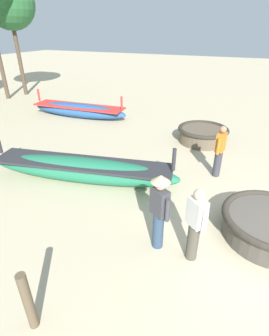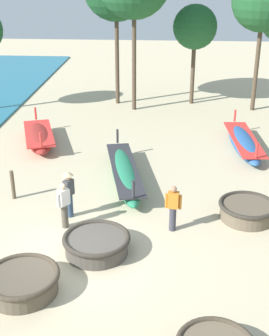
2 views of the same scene
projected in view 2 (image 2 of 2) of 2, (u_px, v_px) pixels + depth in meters
name	position (u px, v px, depth m)	size (l,w,h in m)	color
ground_plane	(79.00, 257.00, 13.70)	(80.00, 80.00, 0.00)	#C6B793
coracle_far_left	(22.00, 282.00, 12.16)	(1.99, 1.99, 0.58)	brown
coracle_front_right	(97.00, 243.00, 13.80)	(2.02, 2.02, 0.57)	#4C473F
coracle_center	(247.00, 210.00, 15.62)	(1.92, 1.92, 0.59)	brown
long_boat_ochre_hull	(244.00, 143.00, 21.24)	(1.35, 5.06, 1.20)	#285693
long_boat_green_hull	(39.00, 137.00, 21.88)	(2.41, 4.26, 1.25)	maroon
long_boat_blue_hull	(124.00, 173.00, 18.23)	(2.04, 5.66, 1.25)	#237551
fisherman_standing_left	(173.00, 207.00, 14.74)	(0.53, 0.27, 1.57)	#383842
fisherman_crouching	(64.00, 204.00, 14.91)	(0.38, 0.43, 1.57)	#4C473D
fisherman_hauling	(69.00, 191.00, 15.49)	(0.36, 0.47, 1.67)	#2D425B
mooring_post_mid_beach	(13.00, 185.00, 16.84)	(0.14, 0.14, 1.09)	brown
tree_tall_back	(195.00, 28.00, 26.49)	(2.51, 2.51, 5.72)	#4C3D2D
tree_center	(264.00, 0.00, 24.59)	(3.40, 3.40, 7.75)	#4C3D2D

